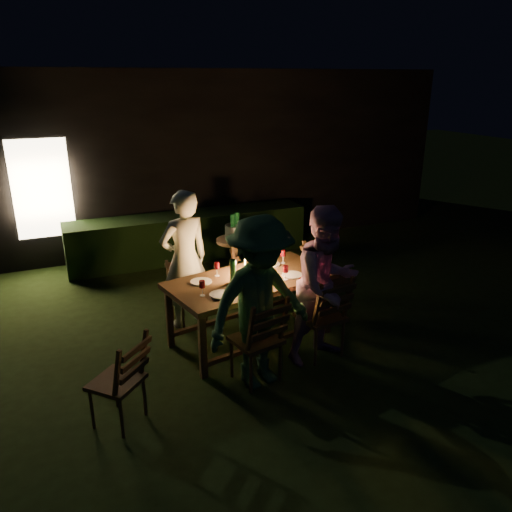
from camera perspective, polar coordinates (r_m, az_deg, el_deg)
name	(u,v)px	position (r m, az deg, el deg)	size (l,w,h in m)	color
garden_envelope	(178,150)	(11.08, -8.92, 11.88)	(40.00, 40.00, 3.20)	black
dining_table	(251,284)	(5.95, -0.59, -3.23)	(2.11, 1.34, 0.81)	#452A17
chair_near_left	(257,354)	(5.34, 0.12, -11.13)	(0.56, 0.58, 1.04)	#452A17
chair_near_right	(321,330)	(5.83, 7.45, -8.41)	(0.53, 0.56, 1.05)	#452A17
chair_far_left	(189,306)	(6.53, -7.68, -5.63)	(0.47, 0.50, 0.90)	#452A17
chair_far_right	(253,285)	(6.98, -0.40, -3.37)	(0.51, 0.54, 1.03)	#452A17
chair_end	(326,292)	(6.82, 8.00, -4.07)	(0.57, 0.54, 1.06)	#452A17
chair_spare	(120,396)	(4.93, -15.33, -15.15)	(0.62, 0.62, 0.95)	#452A17
person_house_side	(185,259)	(6.34, -8.15, -0.40)	(0.65, 0.43, 1.79)	#E6E6C4
person_opp_right	(326,285)	(5.55, 8.06, -3.30)	(0.87, 0.68, 1.80)	#B0799F
person_opp_left	(260,304)	(5.02, 0.44, -5.48)	(1.18, 0.68, 1.83)	#2F5F35
lantern	(252,263)	(5.92, -0.47, -0.85)	(0.16, 0.16, 0.35)	white
plate_far_left	(201,282)	(5.82, -6.30, -2.93)	(0.25, 0.25, 0.01)	white
plate_near_left	(221,294)	(5.47, -4.06, -4.41)	(0.25, 0.25, 0.01)	white
plate_far_right	(270,264)	(6.32, 1.66, -0.95)	(0.25, 0.25, 0.01)	white
plate_near_right	(292,275)	(6.00, 4.15, -2.17)	(0.25, 0.25, 0.01)	white
wineglass_a	(217,269)	(5.95, -4.50, -1.51)	(0.06, 0.06, 0.18)	#59070F
wineglass_b	(202,288)	(5.44, -6.16, -3.68)	(0.06, 0.06, 0.18)	#59070F
wineglass_c	(286,273)	(5.84, 3.39, -1.93)	(0.06, 0.06, 0.18)	#59070F
wineglass_d	(283,257)	(6.36, 3.11, -0.06)	(0.06, 0.06, 0.18)	#59070F
wineglass_e	(259,281)	(5.60, 0.29, -2.86)	(0.06, 0.06, 0.18)	silver
bottle_table	(233,271)	(5.74, -2.66, -1.76)	(0.07, 0.07, 0.28)	#0F471E
napkin_left	(256,289)	(5.59, -0.01, -3.81)	(0.18, 0.14, 0.01)	red
napkin_right	(303,275)	(6.00, 5.38, -2.21)	(0.18, 0.14, 0.01)	red
phone	(219,299)	(5.38, -4.26, -4.90)	(0.14, 0.07, 0.01)	black
side_table	(235,245)	(7.51, -2.39, 1.29)	(0.57, 0.57, 0.77)	#8D6846
ice_bucket	(235,232)	(7.45, -2.41, 2.75)	(0.30, 0.30, 0.22)	#A5A8AD
bottle_bucket_a	(233,230)	(7.39, -2.67, 2.99)	(0.07, 0.07, 0.32)	#0F471E
bottle_bucket_b	(237,228)	(7.49, -2.17, 3.24)	(0.07, 0.07, 0.32)	#0F471E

